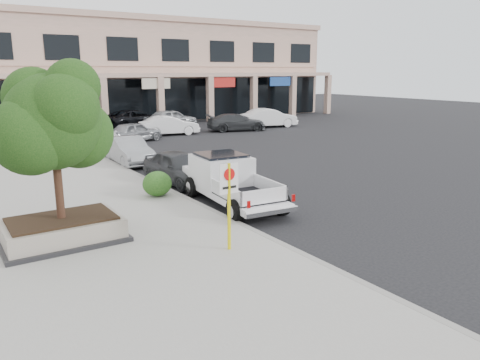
% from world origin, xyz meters
% --- Properties ---
extents(ground, '(120.00, 120.00, 0.00)m').
position_xyz_m(ground, '(0.00, 0.00, 0.00)').
color(ground, black).
rests_on(ground, ground).
extents(sidewalk, '(8.00, 52.00, 0.15)m').
position_xyz_m(sidewalk, '(-5.50, 6.00, 0.07)').
color(sidewalk, gray).
rests_on(sidewalk, ground).
extents(curb, '(0.20, 52.00, 0.15)m').
position_xyz_m(curb, '(-1.55, 6.00, 0.07)').
color(curb, gray).
rests_on(curb, ground).
extents(strip_mall, '(40.55, 12.43, 9.50)m').
position_xyz_m(strip_mall, '(8.00, 33.93, 4.75)').
color(strip_mall, tan).
rests_on(strip_mall, ground).
extents(planter, '(3.20, 2.20, 0.68)m').
position_xyz_m(planter, '(-6.44, 1.57, 0.48)').
color(planter, black).
rests_on(planter, sidewalk).
extents(planter_tree, '(2.90, 2.55, 4.00)m').
position_xyz_m(planter_tree, '(-6.31, 1.72, 3.41)').
color(planter_tree, '#311B13').
rests_on(planter_tree, planter).
extents(no_parking_sign, '(0.55, 0.09, 2.30)m').
position_xyz_m(no_parking_sign, '(-2.96, -1.46, 1.63)').
color(no_parking_sign, yellow).
rests_on(no_parking_sign, sidewalk).
extents(hedge, '(1.10, 0.99, 0.93)m').
position_xyz_m(hedge, '(-2.34, 4.52, 0.62)').
color(hedge, '#123F14').
rests_on(hedge, sidewalk).
extents(pickup_truck, '(2.57, 5.66, 1.73)m').
position_xyz_m(pickup_truck, '(-0.35, 2.39, 0.86)').
color(pickup_truck, white).
rests_on(pickup_truck, ground).
extents(curb_car_a, '(1.98, 4.25, 1.41)m').
position_xyz_m(curb_car_a, '(-0.50, 6.39, 0.70)').
color(curb_car_a, '#2F3134').
rests_on(curb_car_a, ground).
extents(curb_car_b, '(1.59, 4.27, 1.40)m').
position_xyz_m(curb_car_b, '(-0.74, 11.75, 0.70)').
color(curb_car_b, gray).
rests_on(curb_car_b, ground).
extents(curb_car_c, '(2.15, 5.28, 1.53)m').
position_xyz_m(curb_car_c, '(-0.63, 17.30, 0.77)').
color(curb_car_c, white).
rests_on(curb_car_c, ground).
extents(curb_car_d, '(2.52, 4.97, 1.35)m').
position_xyz_m(curb_car_d, '(-0.52, 22.97, 0.67)').
color(curb_car_d, black).
rests_on(curb_car_d, ground).
extents(lot_car_a, '(4.24, 2.74, 1.34)m').
position_xyz_m(lot_car_a, '(2.34, 18.81, 0.67)').
color(lot_car_a, gray).
rests_on(lot_car_a, ground).
extents(lot_car_b, '(4.50, 2.10, 1.43)m').
position_xyz_m(lot_car_b, '(5.74, 20.60, 0.71)').
color(lot_car_b, white).
rests_on(lot_car_b, ground).
extents(lot_car_c, '(5.03, 3.19, 1.36)m').
position_xyz_m(lot_car_c, '(11.27, 19.92, 0.68)').
color(lot_car_c, '#2E3033').
rests_on(lot_car_c, ground).
extents(lot_car_d, '(6.09, 4.07, 1.55)m').
position_xyz_m(lot_car_d, '(5.10, 25.98, 0.78)').
color(lot_car_d, black).
rests_on(lot_car_d, ground).
extents(lot_car_e, '(5.03, 3.04, 1.60)m').
position_xyz_m(lot_car_e, '(7.55, 24.11, 0.80)').
color(lot_car_e, '#AAADB2').
rests_on(lot_car_e, ground).
extents(lot_car_f, '(4.99, 2.47, 1.57)m').
position_xyz_m(lot_car_f, '(14.89, 20.42, 0.79)').
color(lot_car_f, white).
rests_on(lot_car_f, ground).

